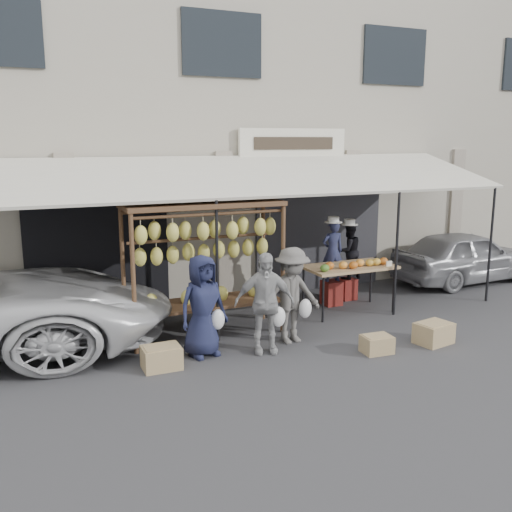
{
  "coord_description": "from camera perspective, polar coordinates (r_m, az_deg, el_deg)",
  "views": [
    {
      "loc": [
        -4.0,
        -7.2,
        3.22
      ],
      "look_at": [
        -0.21,
        1.4,
        1.3
      ],
      "focal_mm": 40.0,
      "sensor_mm": 36.0,
      "label": 1
    }
  ],
  "objects": [
    {
      "name": "ground_plane",
      "position": [
        8.84,
        5.0,
        -9.85
      ],
      "size": [
        90.0,
        90.0,
        0.0
      ],
      "primitive_type": "plane",
      "color": "#2D2D30"
    },
    {
      "name": "shophouse",
      "position": [
        14.27,
        -7.69,
        13.16
      ],
      "size": [
        24.0,
        6.15,
        7.3
      ],
      "color": "#A09B89",
      "rests_on": "ground_plane"
    },
    {
      "name": "awning",
      "position": [
        10.31,
        -0.85,
        7.95
      ],
      "size": [
        10.0,
        2.35,
        2.92
      ],
      "color": "beige",
      "rests_on": "ground_plane"
    },
    {
      "name": "banana_rack",
      "position": [
        9.28,
        -5.14,
        1.28
      ],
      "size": [
        2.6,
        0.9,
        2.24
      ],
      "color": "#3D2317",
      "rests_on": "ground_plane"
    },
    {
      "name": "produce_table",
      "position": [
        10.82,
        9.45,
        -1.12
      ],
      "size": [
        1.7,
        0.9,
        1.04
      ],
      "color": "tan",
      "rests_on": "ground_plane"
    },
    {
      "name": "vendor_left",
      "position": [
        11.23,
        7.66,
        0.49
      ],
      "size": [
        0.47,
        0.33,
        1.2
      ],
      "primitive_type": "imported",
      "rotation": [
        0.0,
        0.0,
        3.03
      ],
      "color": "#25294B",
      "rests_on": "stool_left"
    },
    {
      "name": "vendor_right",
      "position": [
        11.7,
        9.25,
        0.5
      ],
      "size": [
        0.58,
        0.46,
        1.15
      ],
      "primitive_type": "imported",
      "rotation": [
        0.0,
        0.0,
        3.19
      ],
      "color": "black",
      "rests_on": "stool_right"
    },
    {
      "name": "customer_left",
      "position": [
        8.61,
        -5.37,
        -4.98
      ],
      "size": [
        0.84,
        0.64,
        1.56
      ],
      "primitive_type": "imported",
      "rotation": [
        0.0,
        0.0,
        0.2
      ],
      "color": "#1B1F3C",
      "rests_on": "ground_plane"
    },
    {
      "name": "customer_mid",
      "position": [
        8.69,
        0.85,
        -4.71
      ],
      "size": [
        0.99,
        0.62,
        1.57
      ],
      "primitive_type": "imported",
      "rotation": [
        0.0,
        0.0,
        -0.27
      ],
      "color": "#A0A0A0",
      "rests_on": "ground_plane"
    },
    {
      "name": "customer_right",
      "position": [
        9.14,
        3.61,
        -3.96
      ],
      "size": [
        1.06,
        0.67,
        1.56
      ],
      "primitive_type": "imported",
      "rotation": [
        0.0,
        0.0,
        0.09
      ],
      "color": "#595652",
      "rests_on": "ground_plane"
    },
    {
      "name": "stool_left",
      "position": [
        11.42,
        7.55,
        -3.66
      ],
      "size": [
        0.41,
        0.41,
        0.48
      ],
      "primitive_type": "cube",
      "rotation": [
        0.0,
        0.0,
        -0.23
      ],
      "color": "maroon",
      "rests_on": "ground_plane"
    },
    {
      "name": "stool_right",
      "position": [
        11.87,
        9.13,
        -3.25
      ],
      "size": [
        0.34,
        0.34,
        0.43
      ],
      "primitive_type": "cube",
      "rotation": [
        0.0,
        0.0,
        -0.11
      ],
      "color": "maroon",
      "rests_on": "ground_plane"
    },
    {
      "name": "crate_near_a",
      "position": [
        9.06,
        11.99,
        -8.63
      ],
      "size": [
        0.47,
        0.37,
        0.27
      ],
      "primitive_type": "cube",
      "rotation": [
        0.0,
        0.0,
        -0.07
      ],
      "color": "tan",
      "rests_on": "ground_plane"
    },
    {
      "name": "crate_near_b",
      "position": [
        9.68,
        17.34,
        -7.38
      ],
      "size": [
        0.63,
        0.52,
        0.34
      ],
      "primitive_type": "cube",
      "rotation": [
        0.0,
        0.0,
        0.19
      ],
      "color": "tan",
      "rests_on": "ground_plane"
    },
    {
      "name": "crate_far",
      "position": [
        8.39,
        -9.43,
        -9.99
      ],
      "size": [
        0.54,
        0.41,
        0.32
      ],
      "primitive_type": "cube",
      "rotation": [
        0.0,
        0.0,
        -0.01
      ],
      "color": "tan",
      "rests_on": "ground_plane"
    },
    {
      "name": "sedan",
      "position": [
        13.9,
        20.18,
        -0.01
      ],
      "size": [
        3.61,
        1.57,
        1.21
      ],
      "primitive_type": "imported",
      "rotation": [
        0.0,
        0.0,
        1.61
      ],
      "color": "gray",
      "rests_on": "ground_plane"
    }
  ]
}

